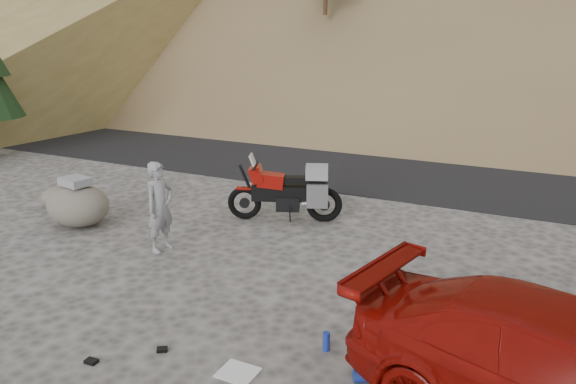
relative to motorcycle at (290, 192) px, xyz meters
name	(u,v)px	position (x,y,z in m)	size (l,w,h in m)	color
ground	(224,290)	(0.43, -3.31, -0.61)	(140.00, 140.00, 0.00)	#484542
road	(386,163)	(0.43, 5.69, -0.61)	(120.00, 7.00, 0.05)	black
motorcycle	(290,192)	(0.00, 0.00, 0.00)	(2.27, 1.18, 1.42)	black
man	(163,250)	(-1.41, -2.43, -0.61)	(0.60, 0.39, 1.64)	gray
boulder	(78,204)	(-3.73, -2.11, -0.16)	(1.63, 1.53, 1.03)	#605C52
small_rock	(59,198)	(-4.99, -1.46, -0.37)	(0.83, 0.75, 0.47)	#605C52
gear_white_cloth	(238,372)	(1.72, -5.08, -0.60)	(0.45, 0.40, 0.01)	white
gear_blue_mat	(370,375)	(3.17, -4.56, -0.53)	(0.15, 0.15, 0.39)	#192F96
gear_bottle	(326,341)	(2.48, -4.18, -0.48)	(0.09, 0.09, 0.25)	#192F96
gear_glove_a	(91,361)	(0.00, -5.67, -0.58)	(0.15, 0.11, 0.04)	black
gear_glove_b	(162,349)	(0.62, -5.09, -0.58)	(0.13, 0.10, 0.04)	black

